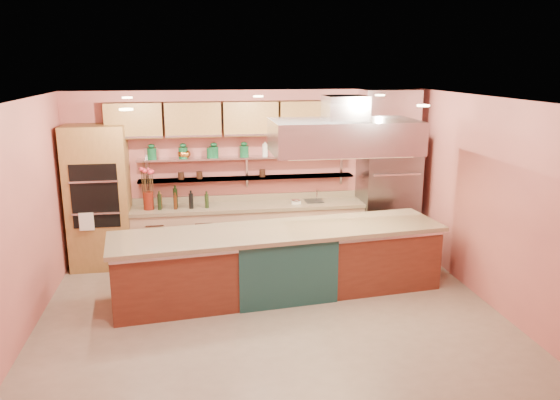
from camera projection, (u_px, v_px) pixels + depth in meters
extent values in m
cube|color=gray|center=(271.00, 314.00, 7.24)|extent=(6.00, 5.00, 0.02)
cube|color=black|center=(270.00, 100.00, 6.55)|extent=(6.00, 5.00, 0.02)
cube|color=#C5665D|center=(250.00, 173.00, 9.29)|extent=(6.00, 0.04, 2.80)
cube|color=#C5665D|center=(314.00, 291.00, 4.50)|extent=(6.00, 0.04, 2.80)
cube|color=#C5665D|center=(19.00, 223.00, 6.43)|extent=(0.04, 5.00, 2.80)
cube|color=#C5665D|center=(490.00, 202.00, 7.36)|extent=(0.04, 5.00, 2.80)
cube|color=olive|center=(99.00, 198.00, 8.66)|extent=(0.95, 0.64, 2.30)
cube|color=slate|center=(388.00, 193.00, 9.40)|extent=(0.95, 0.72, 2.10)
cube|color=tan|center=(249.00, 231.00, 9.22)|extent=(3.84, 0.64, 0.93)
cube|color=silver|center=(248.00, 178.00, 9.17)|extent=(3.60, 0.26, 0.03)
cube|color=silver|center=(247.00, 157.00, 9.08)|extent=(3.60, 0.26, 0.03)
cube|color=olive|center=(250.00, 118.00, 8.88)|extent=(4.60, 0.36, 0.55)
cube|color=silver|center=(344.00, 136.00, 7.48)|extent=(2.00, 1.00, 0.45)
cube|color=#FFE5A5|center=(268.00, 101.00, 6.75)|extent=(4.00, 2.80, 0.02)
cube|color=#5F291B|center=(280.00, 261.00, 7.77)|extent=(4.68, 1.49, 0.96)
cylinder|color=#61180E|center=(148.00, 201.00, 8.77)|extent=(0.19, 0.19, 0.29)
cube|color=black|center=(183.00, 200.00, 8.86)|extent=(0.89, 0.30, 0.28)
cube|color=silver|center=(296.00, 201.00, 9.17)|extent=(0.16, 0.13, 0.08)
cylinder|color=white|center=(317.00, 195.00, 9.31)|extent=(0.04, 0.04, 0.21)
ellipsoid|color=#C97A2E|center=(186.00, 154.00, 8.91)|extent=(0.20, 0.20, 0.13)
cylinder|color=#0F4A27|center=(211.00, 153.00, 8.97)|extent=(0.14, 0.14, 0.16)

